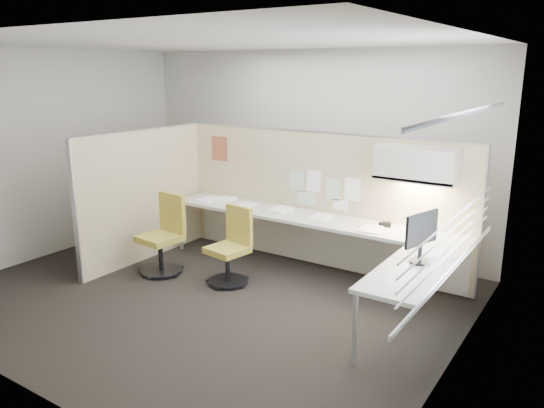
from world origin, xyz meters
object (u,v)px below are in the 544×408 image
Objects in this scene: desk at (326,234)px; chair_right at (231,248)px; monitor at (421,234)px; phone at (421,232)px; chair_left at (164,237)px.

chair_right is at bearing -144.20° from desk.
monitor reaches higher than chair_right.
monitor is 0.88m from phone.
chair_left reaches higher than chair_right.
phone is at bearing 24.27° from chair_left.
chair_left is 3.27m from monitor.
desk is at bearing 44.52° from chair_right.
phone is (1.12, 0.12, 0.18)m from desk.
desk is 1.59m from monitor.
desk is at bearing 79.60° from monitor.
monitor is at bearing -26.91° from desk.
desk is 1.16m from chair_right.
phone is (2.96, 0.99, 0.32)m from chair_left.
chair_left is 2.00× the size of monitor.
chair_left is 0.94m from chair_right.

